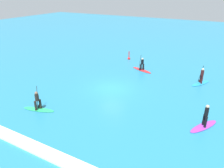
{
  "coord_description": "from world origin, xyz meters",
  "views": [
    {
      "loc": [
        10.03,
        -18.09,
        9.63
      ],
      "look_at": [
        0.0,
        0.0,
        0.5
      ],
      "focal_mm": 34.75,
      "sensor_mm": 36.0,
      "label": 1
    }
  ],
  "objects_px": {
    "surfer_on_green_board": "(38,105)",
    "surfer_on_red_board": "(142,67)",
    "marker_buoy": "(129,58)",
    "surfer_on_purple_board": "(205,122)",
    "surfer_on_blue_board": "(201,79)"
  },
  "relations": [
    {
      "from": "surfer_on_blue_board",
      "to": "marker_buoy",
      "type": "bearing_deg",
      "value": 95.96
    },
    {
      "from": "surfer_on_green_board",
      "to": "marker_buoy",
      "type": "relative_size",
      "value": 2.26
    },
    {
      "from": "surfer_on_red_board",
      "to": "surfer_on_blue_board",
      "type": "bearing_deg",
      "value": -164.57
    },
    {
      "from": "surfer_on_green_board",
      "to": "surfer_on_red_board",
      "type": "xyz_separation_m",
      "value": [
        4.1,
        13.62,
        -0.03
      ]
    },
    {
      "from": "surfer_on_red_board",
      "to": "marker_buoy",
      "type": "xyz_separation_m",
      "value": [
        -3.47,
        3.52,
        -0.22
      ]
    },
    {
      "from": "surfer_on_purple_board",
      "to": "surfer_on_red_board",
      "type": "bearing_deg",
      "value": 72.09
    },
    {
      "from": "surfer_on_purple_board",
      "to": "surfer_on_red_board",
      "type": "height_order",
      "value": "surfer_on_red_board"
    },
    {
      "from": "surfer_on_blue_board",
      "to": "surfer_on_red_board",
      "type": "xyz_separation_m",
      "value": [
        -7.27,
        0.83,
        -0.04
      ]
    },
    {
      "from": "surfer_on_green_board",
      "to": "surfer_on_red_board",
      "type": "distance_m",
      "value": 14.22
    },
    {
      "from": "surfer_on_green_board",
      "to": "surfer_on_red_board",
      "type": "relative_size",
      "value": 0.95
    },
    {
      "from": "surfer_on_purple_board",
      "to": "marker_buoy",
      "type": "xyz_separation_m",
      "value": [
        -12.24,
        12.88,
        -0.23
      ]
    },
    {
      "from": "surfer_on_purple_board",
      "to": "surfer_on_blue_board",
      "type": "xyz_separation_m",
      "value": [
        -1.5,
        8.53,
        0.03
      ]
    },
    {
      "from": "surfer_on_green_board",
      "to": "surfer_on_red_board",
      "type": "bearing_deg",
      "value": -121.85
    },
    {
      "from": "surfer_on_blue_board",
      "to": "surfer_on_red_board",
      "type": "distance_m",
      "value": 7.32
    },
    {
      "from": "surfer_on_red_board",
      "to": "marker_buoy",
      "type": "relative_size",
      "value": 2.36
    }
  ]
}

